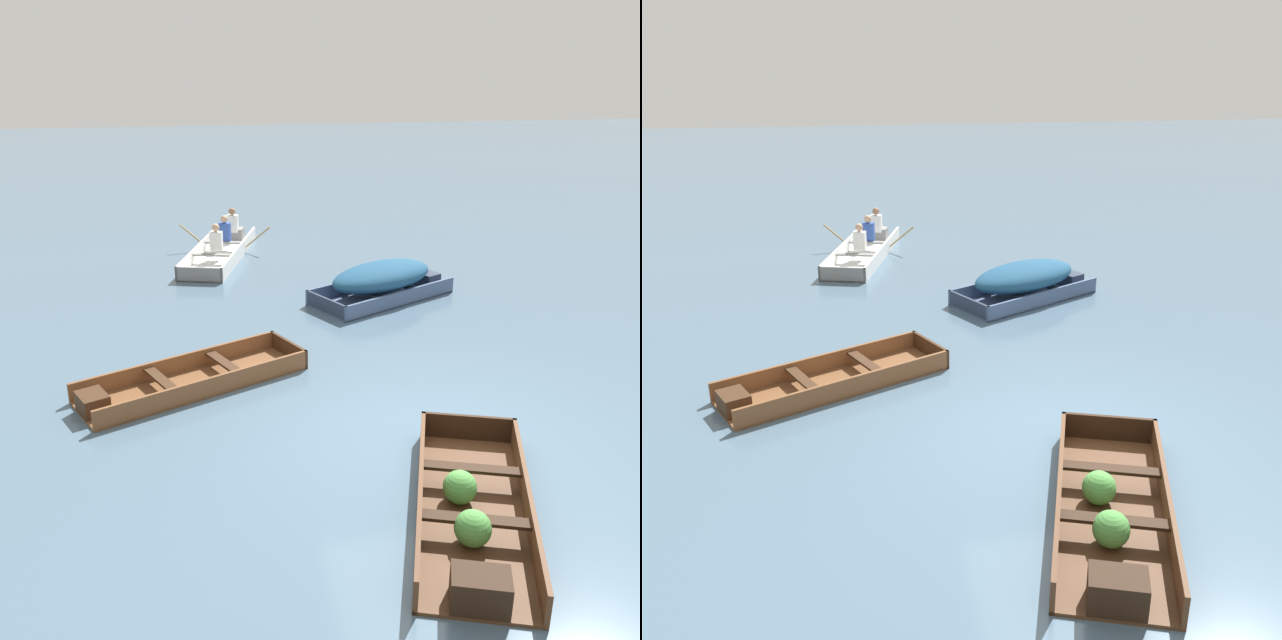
{
  "view_description": "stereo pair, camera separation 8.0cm",
  "coord_description": "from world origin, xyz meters",
  "views": [
    {
      "loc": [
        -2.7,
        -7.73,
        4.73
      ],
      "look_at": [
        -0.87,
        3.53,
        0.35
      ],
      "focal_mm": 40.0,
      "sensor_mm": 36.0,
      "label": 1
    },
    {
      "loc": [
        -2.62,
        -7.74,
        4.73
      ],
      "look_at": [
        -0.87,
        3.53,
        0.35
      ],
      "focal_mm": 40.0,
      "sensor_mm": 36.0,
      "label": 2
    }
  ],
  "objects": [
    {
      "name": "dinghy_dark_varnish_foreground",
      "position": [
        -0.11,
        -1.79,
        0.15
      ],
      "size": [
        2.1,
        3.36,
        0.42
      ],
      "color": "#4C2D19",
      "rests_on": "ground"
    },
    {
      "name": "skiff_slate_blue_near_moored",
      "position": [
        0.71,
        5.42,
        0.41
      ],
      "size": [
        3.11,
        2.46,
        0.74
      ],
      "color": "#475B7F",
      "rests_on": "ground"
    },
    {
      "name": "rowboat_white_with_crew",
      "position": [
        -2.37,
        9.1,
        0.2
      ],
      "size": [
        2.27,
        3.91,
        0.9
      ],
      "color": "white",
      "rests_on": "ground"
    },
    {
      "name": "skiff_wooden_brown_mid_moored",
      "position": [
        -3.13,
        1.98,
        0.1
      ],
      "size": [
        3.52,
        2.45,
        0.31
      ],
      "color": "brown",
      "rests_on": "ground"
    },
    {
      "name": "ground_plane",
      "position": [
        0.0,
        0.0,
        0.0
      ],
      "size": [
        80.0,
        80.0,
        0.0
      ],
      "primitive_type": "plane",
      "color": "slate"
    }
  ]
}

